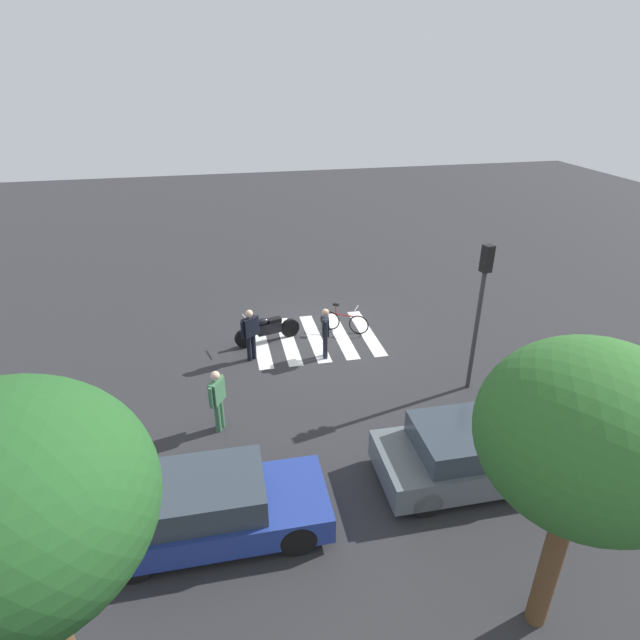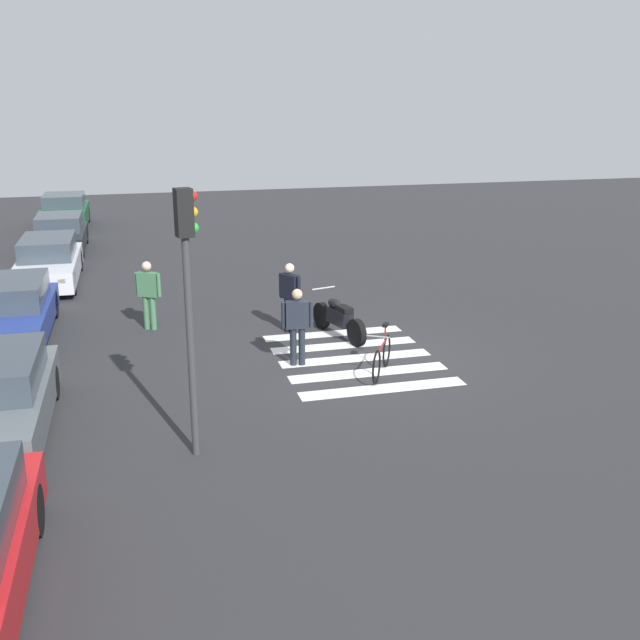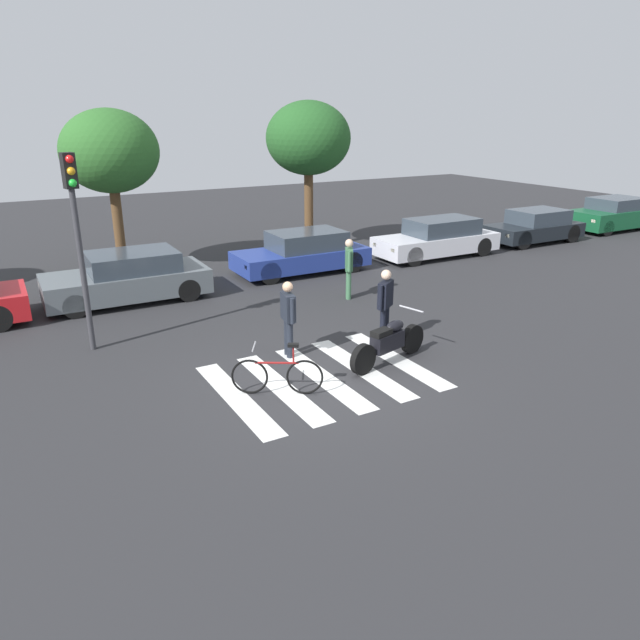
% 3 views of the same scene
% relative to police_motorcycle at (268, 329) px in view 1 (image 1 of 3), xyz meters
% --- Properties ---
extents(ground_plane, '(60.00, 60.00, 0.00)m').
position_rel_police_motorcycle_xyz_m(ground_plane, '(-1.54, 0.06, -0.46)').
color(ground_plane, '#2B2B2D').
extents(police_motorcycle, '(2.19, 0.84, 1.03)m').
position_rel_police_motorcycle_xyz_m(police_motorcycle, '(0.00, 0.00, 0.00)').
color(police_motorcycle, black).
rests_on(police_motorcycle, ground_plane).
extents(leaning_bicycle, '(1.48, 0.90, 1.00)m').
position_rel_police_motorcycle_xyz_m(leaning_bicycle, '(-2.61, -0.15, -0.08)').
color(leaning_bicycle, black).
rests_on(leaning_bicycle, ground_plane).
extents(officer_on_foot, '(0.58, 0.43, 1.68)m').
position_rel_police_motorcycle_xyz_m(officer_on_foot, '(0.63, 1.02, 0.50)').
color(officer_on_foot, black).
rests_on(officer_on_foot, ground_plane).
extents(officer_by_motorcycle, '(0.27, 0.66, 1.65)m').
position_rel_police_motorcycle_xyz_m(officer_by_motorcycle, '(-1.62, 1.36, 0.48)').
color(officer_by_motorcycle, '#1E232D').
rests_on(officer_by_motorcycle, ground_plane).
extents(pedestrian_bystander, '(0.41, 0.59, 1.68)m').
position_rel_police_motorcycle_xyz_m(pedestrian_bystander, '(1.72, 4.25, 0.50)').
color(pedestrian_bystander, '#3F724C').
rests_on(pedestrian_bystander, ground_plane).
extents(crosswalk_stripes, '(4.05, 3.32, 0.01)m').
position_rel_police_motorcycle_xyz_m(crosswalk_stripes, '(-1.54, 0.06, -0.45)').
color(crosswalk_stripes, silver).
rests_on(crosswalk_stripes, ground_plane).
extents(car_grey_coupe, '(4.34, 1.96, 1.35)m').
position_rel_police_motorcycle_xyz_m(car_grey_coupe, '(-3.65, 7.06, 0.19)').
color(car_grey_coupe, black).
rests_on(car_grey_coupe, ground_plane).
extents(car_blue_hatchback, '(4.33, 1.86, 1.33)m').
position_rel_police_motorcycle_xyz_m(car_blue_hatchback, '(1.96, 7.41, 0.18)').
color(car_blue_hatchback, black).
rests_on(car_blue_hatchback, ground_plane).
extents(traffic_light_pole, '(0.28, 0.35, 4.18)m').
position_rel_police_motorcycle_xyz_m(traffic_light_pole, '(-5.19, 3.82, 2.35)').
color(traffic_light_pole, '#38383D').
rests_on(traffic_light_pole, ground_plane).
extents(street_tree_mid, '(2.96, 2.96, 5.07)m').
position_rel_police_motorcycle_xyz_m(street_tree_mid, '(-3.14, 10.31, 3.32)').
color(street_tree_mid, brown).
rests_on(street_tree_mid, ground_plane).
extents(street_tree_far, '(3.05, 3.05, 5.36)m').
position_rel_police_motorcycle_xyz_m(street_tree_far, '(3.78, 10.31, 3.57)').
color(street_tree_far, brown).
rests_on(street_tree_far, ground_plane).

